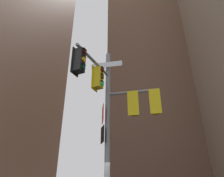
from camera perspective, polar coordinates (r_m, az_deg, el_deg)
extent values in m
cube|color=brown|center=(35.57, 12.05, 10.05)|extent=(13.49, 13.49, 44.55)
cylinder|color=gray|center=(9.04, -1.25, -11.07)|extent=(0.23, 0.23, 7.81)
cylinder|color=gray|center=(9.05, -4.97, 7.44)|extent=(0.79, 2.65, 0.13)
cylinder|color=gray|center=(9.39, 5.87, -1.01)|extent=(2.37, 0.20, 0.13)
cube|color=yellow|center=(9.12, -4.87, 2.74)|extent=(0.15, 0.47, 1.14)
cube|color=yellow|center=(9.04, -3.83, 2.99)|extent=(0.41, 0.41, 1.00)
cylinder|color=#360605|center=(9.13, -2.66, 5.18)|extent=(0.11, 0.21, 0.20)
cube|color=black|center=(9.19, -2.61, 5.83)|extent=(0.12, 0.23, 0.02)
cylinder|color=#3C2C06|center=(8.95, -2.71, 3.27)|extent=(0.11, 0.21, 0.20)
cube|color=black|center=(9.01, -2.66, 3.94)|extent=(0.12, 0.23, 0.02)
cylinder|color=#19C672|center=(8.79, -2.75, 1.28)|extent=(0.11, 0.21, 0.20)
cube|color=black|center=(8.84, -2.70, 1.98)|extent=(0.12, 0.23, 0.02)
cube|color=black|center=(8.07, -10.18, 7.33)|extent=(0.15, 0.47, 1.14)
cube|color=black|center=(7.98, -9.05, 7.68)|extent=(0.41, 0.41, 1.00)
cylinder|color=#360605|center=(8.08, -7.68, 10.10)|extent=(0.11, 0.21, 0.20)
cube|color=black|center=(8.15, -7.59, 10.80)|extent=(0.12, 0.23, 0.02)
cylinder|color=yellow|center=(7.88, -7.83, 8.05)|extent=(0.11, 0.21, 0.20)
cube|color=black|center=(7.94, -7.74, 8.78)|extent=(0.12, 0.23, 0.02)
cylinder|color=#06311C|center=(7.69, -7.99, 5.90)|extent=(0.11, 0.21, 0.20)
cube|color=black|center=(7.75, -7.90, 6.66)|extent=(0.12, 0.23, 0.02)
cube|color=yellow|center=(8.98, 5.87, -3.97)|extent=(0.48, 0.04, 1.14)
cube|color=yellow|center=(9.16, 6.04, -4.41)|extent=(0.35, 0.35, 1.00)
cylinder|color=#360605|center=(9.47, 6.10, -2.88)|extent=(0.20, 0.07, 0.20)
cube|color=black|center=(9.53, 6.07, -2.23)|extent=(0.22, 0.08, 0.02)
cylinder|color=yellow|center=(9.34, 6.20, -4.85)|extent=(0.20, 0.07, 0.20)
cube|color=black|center=(9.39, 6.17, -4.18)|extent=(0.22, 0.08, 0.02)
cylinder|color=#06311C|center=(9.22, 6.30, -6.88)|extent=(0.20, 0.07, 0.20)
cube|color=black|center=(9.26, 6.27, -6.19)|extent=(0.22, 0.08, 0.02)
cube|color=yellow|center=(8.93, 11.92, -3.38)|extent=(0.48, 0.04, 1.14)
cube|color=yellow|center=(9.10, 11.97, -3.83)|extent=(0.35, 0.35, 1.00)
cylinder|color=#360605|center=(9.42, 11.82, -2.32)|extent=(0.20, 0.07, 0.20)
cube|color=black|center=(9.48, 11.76, -1.67)|extent=(0.22, 0.08, 0.02)
cylinder|color=yellow|center=(9.29, 12.02, -4.29)|extent=(0.20, 0.07, 0.20)
cube|color=black|center=(9.34, 11.95, -3.62)|extent=(0.22, 0.08, 0.02)
cylinder|color=#06311C|center=(9.17, 12.22, -6.32)|extent=(0.20, 0.07, 0.20)
cube|color=black|center=(9.21, 12.15, -5.63)|extent=(0.22, 0.08, 0.02)
cube|color=white|center=(9.98, -1.54, 6.65)|extent=(1.53, 0.03, 0.28)
cube|color=#19479E|center=(9.98, -1.54, 6.65)|extent=(1.49, 0.03, 0.24)
cube|color=red|center=(9.21, -2.59, -7.11)|extent=(0.22, 0.61, 0.80)
cube|color=white|center=(9.21, -2.59, -7.11)|extent=(0.21, 0.57, 0.76)
cube|color=black|center=(8.92, -2.68, -12.66)|extent=(0.28, 0.54, 0.72)
cube|color=white|center=(8.92, -2.68, -12.66)|extent=(0.26, 0.51, 0.68)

